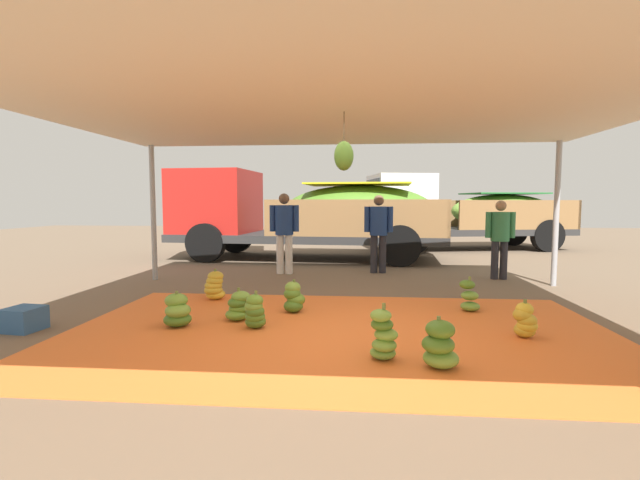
% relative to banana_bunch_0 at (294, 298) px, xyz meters
% --- Properties ---
extents(ground_plane, '(40.00, 40.00, 0.00)m').
position_rel_banana_bunch_0_xyz_m(ground_plane, '(0.67, 2.10, -0.21)').
color(ground_plane, brown).
extents(tarp_orange, '(6.45, 4.00, 0.01)m').
position_rel_banana_bunch_0_xyz_m(tarp_orange, '(0.67, -0.90, -0.20)').
color(tarp_orange, orange).
rests_on(tarp_orange, ground).
extents(tent_canopy, '(8.00, 7.00, 2.70)m').
position_rel_banana_bunch_0_xyz_m(tent_canopy, '(0.67, -0.99, 2.41)').
color(tent_canopy, '#9EA0A5').
rests_on(tent_canopy, ground).
extents(banana_bunch_0, '(0.37, 0.37, 0.45)m').
position_rel_banana_bunch_0_xyz_m(banana_bunch_0, '(0.00, 0.00, 0.00)').
color(banana_bunch_0, '#477523').
rests_on(banana_bunch_0, tarp_orange).
extents(banana_bunch_1, '(0.34, 0.33, 0.49)m').
position_rel_banana_bunch_0_xyz_m(banana_bunch_1, '(2.45, 0.28, -0.00)').
color(banana_bunch_1, '#6B9E38').
rests_on(banana_bunch_1, tarp_orange).
extents(banana_bunch_2, '(0.44, 0.44, 0.44)m').
position_rel_banana_bunch_0_xyz_m(banana_bunch_2, '(-1.32, -0.86, -0.01)').
color(banana_bunch_2, '#477523').
rests_on(banana_bunch_2, tarp_orange).
extents(banana_bunch_4, '(0.47, 0.46, 0.48)m').
position_rel_banana_bunch_0_xyz_m(banana_bunch_4, '(1.65, -1.98, 0.00)').
color(banana_bunch_4, '#6B9E38').
rests_on(banana_bunch_4, tarp_orange).
extents(banana_bunch_5, '(0.31, 0.30, 0.44)m').
position_rel_banana_bunch_0_xyz_m(banana_bunch_5, '(2.77, -0.96, -0.01)').
color(banana_bunch_5, gold).
rests_on(banana_bunch_5, tarp_orange).
extents(banana_bunch_6, '(0.36, 0.36, 0.49)m').
position_rel_banana_bunch_0_xyz_m(banana_bunch_6, '(-1.35, 0.67, 0.01)').
color(banana_bunch_6, gold).
rests_on(banana_bunch_6, tarp_orange).
extents(banana_bunch_7, '(0.34, 0.36, 0.56)m').
position_rel_banana_bunch_0_xyz_m(banana_bunch_7, '(1.14, -1.81, 0.03)').
color(banana_bunch_7, '#6B9E38').
rests_on(banana_bunch_7, tarp_orange).
extents(banana_bunch_8, '(0.36, 0.36, 0.46)m').
position_rel_banana_bunch_0_xyz_m(banana_bunch_8, '(-0.35, -0.85, -0.00)').
color(banana_bunch_8, '#477523').
rests_on(banana_bunch_8, tarp_orange).
extents(banana_bunch_9, '(0.41, 0.41, 0.42)m').
position_rel_banana_bunch_0_xyz_m(banana_bunch_9, '(-0.65, -0.49, -0.02)').
color(banana_bunch_9, '#60932D').
rests_on(banana_bunch_9, tarp_orange).
extents(cargo_truck_main, '(7.36, 2.99, 2.40)m').
position_rel_banana_bunch_0_xyz_m(cargo_truck_main, '(-0.66, 5.97, 1.05)').
color(cargo_truck_main, '#2D2D2D').
rests_on(cargo_truck_main, ground).
extents(cargo_truck_far, '(6.63, 3.41, 2.40)m').
position_rel_banana_bunch_0_xyz_m(cargo_truck_far, '(4.20, 8.84, 1.00)').
color(cargo_truck_far, '#2D2D2D').
rests_on(cargo_truck_far, ground).
extents(worker_0, '(0.57, 0.35, 1.57)m').
position_rel_banana_bunch_0_xyz_m(worker_0, '(3.69, 3.04, 0.71)').
color(worker_0, '#26262D').
rests_on(worker_0, ground).
extents(worker_1, '(0.62, 0.38, 1.69)m').
position_rel_banana_bunch_0_xyz_m(worker_1, '(1.32, 3.64, 0.78)').
color(worker_1, '#26262D').
rests_on(worker_1, ground).
extents(worker_2, '(0.63, 0.39, 1.72)m').
position_rel_banana_bunch_0_xyz_m(worker_2, '(-0.69, 3.36, 0.80)').
color(worker_2, silver).
rests_on(worker_2, ground).
extents(crate_0, '(0.42, 0.42, 0.28)m').
position_rel_banana_bunch_0_xyz_m(crate_0, '(-3.09, -1.16, -0.07)').
color(crate_0, '#335B8E').
rests_on(crate_0, ground).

